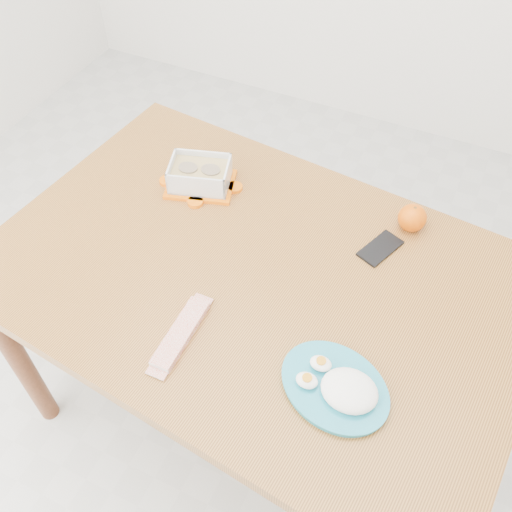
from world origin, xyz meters
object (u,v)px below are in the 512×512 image
at_px(food_container, 200,175).
at_px(smartphone, 380,248).
at_px(dining_table, 256,293).
at_px(rice_plate, 339,387).
at_px(orange_fruit, 412,218).

xyz_separation_m(food_container, smartphone, (0.53, -0.02, -0.04)).
relative_size(dining_table, rice_plate, 4.62).
relative_size(dining_table, food_container, 6.45).
relative_size(food_container, smartphone, 1.80).
xyz_separation_m(dining_table, food_container, (-0.27, 0.22, 0.13)).
bearing_deg(smartphone, orange_fruit, 87.48).
relative_size(orange_fruit, smartphone, 0.61).
relative_size(food_container, rice_plate, 0.72).
height_order(orange_fruit, smartphone, orange_fruit).
distance_m(dining_table, food_container, 0.37).
bearing_deg(food_container, orange_fruit, -8.33).
bearing_deg(orange_fruit, rice_plate, -91.00).
distance_m(food_container, rice_plate, 0.72).
distance_m(dining_table, smartphone, 0.34).
bearing_deg(dining_table, orange_fruit, 51.94).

